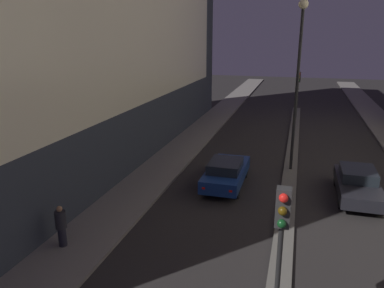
% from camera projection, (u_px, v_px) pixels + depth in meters
% --- Properties ---
extents(median_strip, '(0.74, 34.31, 0.12)m').
position_uv_depth(median_strip, '(291.00, 159.00, 22.90)').
color(median_strip, '#56544F').
rests_on(median_strip, ground).
extents(traffic_light_near, '(0.32, 0.42, 4.15)m').
position_uv_depth(traffic_light_near, '(281.00, 234.00, 8.24)').
color(traffic_light_near, black).
rests_on(traffic_light_near, median_strip).
extents(traffic_light_mid, '(0.32, 0.42, 4.15)m').
position_uv_depth(traffic_light_mid, '(298.00, 84.00, 32.97)').
color(traffic_light_mid, black).
rests_on(traffic_light_mid, median_strip).
extents(street_lamp, '(0.49, 0.49, 9.00)m').
position_uv_depth(street_lamp, '(299.00, 63.00, 19.47)').
color(street_lamp, black).
rests_on(street_lamp, median_strip).
extents(car_left_lane, '(1.79, 4.43, 1.41)m').
position_uv_depth(car_left_lane, '(226.00, 172.00, 18.86)').
color(car_left_lane, navy).
rests_on(car_left_lane, ground).
extents(car_right_lane, '(1.81, 4.43, 1.36)m').
position_uv_depth(car_right_lane, '(358.00, 184.00, 17.48)').
color(car_right_lane, black).
rests_on(car_right_lane, ground).
extents(pedestrian_on_left_sidewalk, '(0.39, 0.39, 1.54)m').
position_uv_depth(pedestrian_on_left_sidewalk, '(61.00, 225.00, 13.18)').
color(pedestrian_on_left_sidewalk, black).
rests_on(pedestrian_on_left_sidewalk, sidewalk_left).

